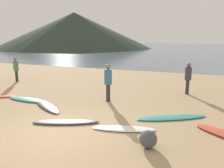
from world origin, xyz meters
TOP-DOWN VIEW (x-y plane):
  - ground_plane at (0.00, 10.00)m, footprint 120.00×120.00m
  - ocean_water at (0.00, 63.71)m, footprint 140.00×100.00m
  - headland_hill at (-29.71, 49.55)m, footprint 42.56×42.56m
  - surfboard_1 at (-3.43, 2.46)m, footprint 2.26×0.68m
  - surfboard_2 at (-1.97, 2.01)m, footprint 2.31×1.75m
  - surfboard_3 at (-0.18, 0.74)m, footprint 2.31×1.41m
  - surfboard_4 at (1.85, 0.98)m, footprint 2.09×1.05m
  - surfboard_5 at (3.13, 2.60)m, footprint 2.56×1.85m
  - person_0 at (0.10, 3.78)m, footprint 0.35×0.35m
  - person_1 at (-7.37, 5.76)m, footprint 0.33×0.33m
  - person_2 at (3.38, 6.56)m, footprint 0.33×0.33m
  - beach_rock_far at (2.84, 0.10)m, footprint 0.48×0.48m

SIDE VIEW (x-z plane):
  - ground_plane at x=0.00m, z-range -0.20..0.00m
  - ocean_water at x=0.00m, z-range 0.00..0.00m
  - surfboard_5 at x=3.13m, z-range 0.00..0.07m
  - surfboard_4 at x=1.85m, z-range 0.00..0.07m
  - surfboard_3 at x=-0.18m, z-range 0.00..0.08m
  - surfboard_2 at x=-1.97m, z-range 0.00..0.09m
  - surfboard_1 at x=-3.43m, z-range 0.00..0.09m
  - beach_rock_far at x=2.84m, z-range 0.00..0.48m
  - person_1 at x=-7.37m, z-range 0.15..1.77m
  - person_2 at x=3.38m, z-range 0.15..1.77m
  - person_0 at x=0.10m, z-range 0.15..1.87m
  - headland_hill at x=-29.71m, z-range 0.00..9.70m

